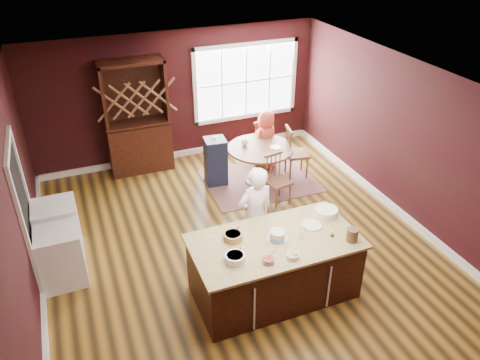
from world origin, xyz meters
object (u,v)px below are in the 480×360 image
at_px(baker, 255,216).
at_px(high_chair, 216,160).
at_px(seated_woman, 266,140).
at_px(dining_table, 260,157).
at_px(toddler, 218,143).
at_px(layer_cake, 277,235).
at_px(kitchen_island, 274,268).
at_px(chair_south, 279,180).
at_px(chair_east, 297,152).
at_px(hutch, 137,118).
at_px(washer, 61,257).
at_px(chair_north, 257,139).
at_px(dryer, 59,230).

bearing_deg(baker, high_chair, -99.77).
bearing_deg(seated_woman, dining_table, 32.21).
height_order(seated_woman, toddler, seated_woman).
bearing_deg(high_chair, layer_cake, -88.41).
relative_size(kitchen_island, baker, 1.39).
relative_size(chair_south, toddler, 3.71).
relative_size(dining_table, chair_east, 1.20).
distance_m(baker, hutch, 3.68).
xyz_separation_m(baker, washer, (-2.75, 0.58, -0.37)).
height_order(chair_east, high_chair, chair_east).
height_order(seated_woman, high_chair, seated_woman).
bearing_deg(layer_cake, washer, 154.36).
bearing_deg(seated_woman, chair_north, -107.82).
height_order(baker, layer_cake, baker).
distance_m(layer_cake, seated_woman, 3.65).
height_order(dining_table, washer, washer).
relative_size(baker, washer, 1.85).
xyz_separation_m(dining_table, chair_south, (-0.01, -0.83, -0.05)).
bearing_deg(high_chair, washer, -142.70).
bearing_deg(chair_east, washer, 119.05).
bearing_deg(chair_east, baker, 149.75).
xyz_separation_m(high_chair, dryer, (-2.96, -1.20, -0.03)).
height_order(chair_east, seated_woman, seated_woman).
relative_size(seated_woman, washer, 1.45).
relative_size(dining_table, chair_north, 1.27).
distance_m(layer_cake, chair_south, 2.35).
bearing_deg(chair_south, high_chair, 115.36).
xyz_separation_m(chair_south, hutch, (-2.06, 2.21, 0.66)).
relative_size(baker, seated_woman, 1.28).
height_order(dining_table, chair_south, chair_south).
distance_m(layer_cake, toddler, 3.25).
xyz_separation_m(dining_table, hutch, (-2.07, 1.38, 0.61)).
distance_m(layer_cake, dryer, 3.41).
xyz_separation_m(chair_south, washer, (-3.78, -0.73, -0.05)).
relative_size(toddler, hutch, 0.11).
relative_size(dining_table, baker, 0.79).
bearing_deg(dining_table, high_chair, 161.40).
xyz_separation_m(layer_cake, hutch, (-1.03, 4.26, 0.16)).
xyz_separation_m(chair_east, toddler, (-1.53, 0.39, 0.28)).
height_order(baker, washer, baker).
height_order(dining_table, toddler, toddler).
bearing_deg(washer, layer_cake, -25.64).
height_order(high_chair, hutch, hutch).
distance_m(layer_cake, chair_east, 3.40).
bearing_deg(hutch, washer, -120.31).
height_order(seated_woman, dryer, seated_woman).
height_order(baker, hutch, hutch).
bearing_deg(baker, seated_woman, -122.25).
xyz_separation_m(chair_south, chair_north, (0.30, 1.67, 0.02)).
xyz_separation_m(dining_table, toddler, (-0.75, 0.35, 0.28)).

